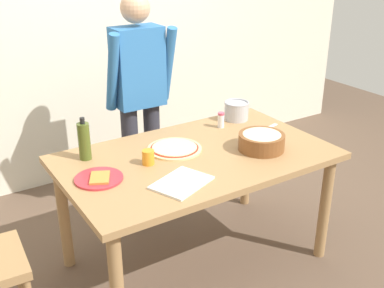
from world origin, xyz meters
name	(u,v)px	position (x,y,z in m)	size (l,w,h in m)	color
ground	(196,259)	(0.00, 0.00, 0.00)	(8.00, 8.00, 0.00)	brown
wall_back	(89,24)	(0.00, 1.60, 1.30)	(5.60, 0.10, 2.60)	silver
dining_table	(196,168)	(0.00, 0.00, 0.67)	(1.60, 0.96, 0.76)	#A37A4C
person_cook	(139,93)	(0.01, 0.76, 0.94)	(0.49, 0.25, 1.62)	#2D2D38
pizza_raw_on_board	(175,148)	(-0.08, 0.13, 0.77)	(0.33, 0.33, 0.02)	beige
plate_with_slice	(99,178)	(-0.61, 0.01, 0.77)	(0.26, 0.26, 0.02)	red
popcorn_bowl	(261,140)	(0.37, -0.15, 0.82)	(0.28, 0.28, 0.11)	brown
olive_oil_bottle	(84,141)	(-0.58, 0.30, 0.87)	(0.07, 0.07, 0.26)	#47561E
steel_pot	(236,110)	(0.56, 0.35, 0.83)	(0.17, 0.17, 0.13)	#B7B7BC
cup_orange	(148,157)	(-0.30, 0.04, 0.80)	(0.07, 0.07, 0.09)	orange
salt_shaker	(221,120)	(0.38, 0.28, 0.81)	(0.04, 0.04, 0.11)	white
cutting_board_white	(182,183)	(-0.26, -0.26, 0.77)	(0.30, 0.22, 0.01)	white
chef_knife	(262,131)	(0.56, 0.06, 0.77)	(0.28, 0.11, 0.02)	silver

